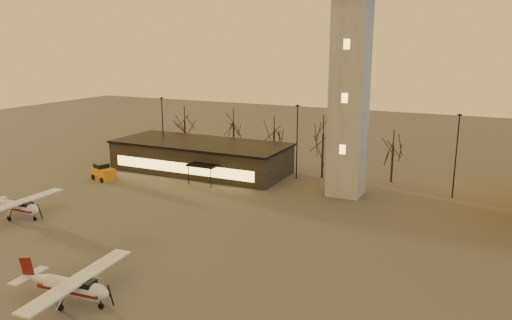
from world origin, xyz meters
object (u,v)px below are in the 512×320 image
at_px(control_tower, 351,59).
at_px(terminal, 201,157).
at_px(service_cart, 103,174).
at_px(cessna_front, 76,291).
at_px(cessna_rear, 20,209).

xyz_separation_m(control_tower, terminal, (-21.99, 1.98, -14.17)).
bearing_deg(control_tower, service_cart, -166.18).
height_order(terminal, service_cart, terminal).
relative_size(cessna_front, service_cart, 2.75).
bearing_deg(control_tower, terminal, 174.85).
bearing_deg(terminal, cessna_front, -71.49).
bearing_deg(cessna_rear, service_cart, 99.85).
bearing_deg(control_tower, cessna_front, -106.11).
bearing_deg(service_cart, terminal, 64.33).
relative_size(control_tower, terminal, 1.28).
relative_size(cessna_rear, service_cart, 2.64).
height_order(terminal, cessna_front, terminal).
bearing_deg(cessna_front, terminal, 103.42).
distance_m(cessna_front, cessna_rear, 21.63).
relative_size(terminal, cessna_rear, 2.49).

